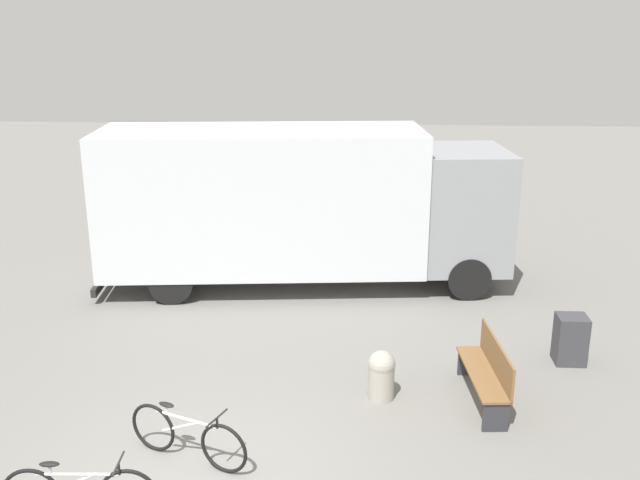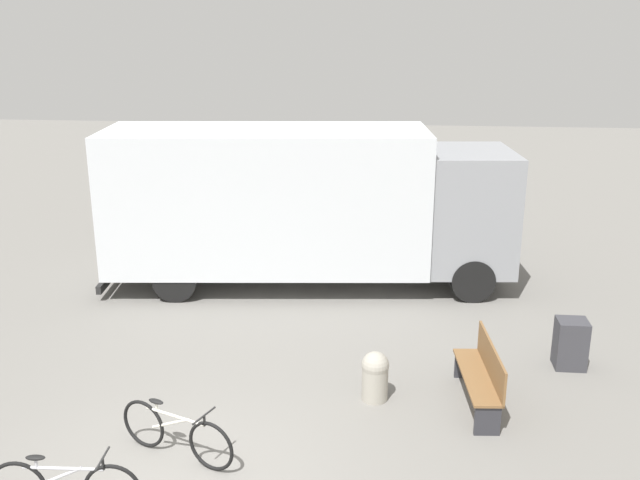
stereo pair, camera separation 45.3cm
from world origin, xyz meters
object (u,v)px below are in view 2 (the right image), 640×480
at_px(park_bench, 483,373).
at_px(bollard_near_bench, 375,375).
at_px(bicycle_middle, 176,433).
at_px(utility_box, 571,344).
at_px(delivery_truck, 303,201).

height_order(park_bench, bollard_near_bench, park_bench).
bearing_deg(bicycle_middle, park_bench, 45.63).
xyz_separation_m(park_bench, utility_box, (1.51, 1.29, -0.10)).
bearing_deg(bollard_near_bench, utility_box, 23.38).
height_order(bollard_near_bench, utility_box, utility_box).
bearing_deg(park_bench, delivery_truck, 29.38).
bearing_deg(park_bench, bollard_near_bench, 85.66).
height_order(bicycle_middle, utility_box, utility_box).
distance_m(bicycle_middle, bollard_near_bench, 2.93).
relative_size(delivery_truck, bollard_near_bench, 11.22).
bearing_deg(bollard_near_bench, delivery_truck, 108.96).
relative_size(park_bench, bicycle_middle, 1.07).
distance_m(park_bench, bicycle_middle, 4.26).
distance_m(bollard_near_bench, utility_box, 3.28).
bearing_deg(bicycle_middle, utility_box, 51.19).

